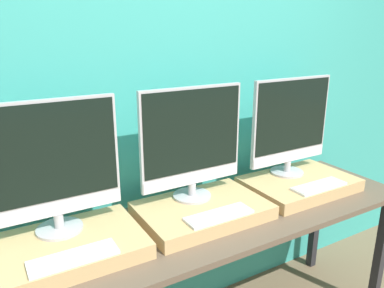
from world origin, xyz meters
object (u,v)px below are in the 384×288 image
keyboard_left (74,257)px  monitor_right (291,124)px  monitor_left (52,164)px  monitor_center (192,141)px  keyboard_center (219,215)px  keyboard_right (319,186)px

keyboard_left → monitor_right: size_ratio=0.58×
monitor_left → monitor_center: same height
keyboard_center → monitor_right: (0.66, 0.24, 0.29)m
keyboard_left → keyboard_center: bearing=0.0°
monitor_center → keyboard_right: bearing=-20.4°
keyboard_center → keyboard_right: bearing=0.0°
monitor_center → keyboard_center: size_ratio=1.73×
monitor_left → keyboard_right: 1.37m
monitor_right → keyboard_right: 0.38m
keyboard_right → monitor_center: bearing=159.6°
monitor_left → monitor_center: bearing=0.0°
monitor_right → keyboard_right: monitor_right is taller
monitor_left → keyboard_center: size_ratio=1.73×
keyboard_left → keyboard_right: 1.31m
monitor_left → keyboard_center: bearing=-20.4°
keyboard_center → keyboard_right: 0.66m
monitor_center → monitor_left: bearing=180.0°
keyboard_right → keyboard_center: bearing=180.0°
monitor_left → keyboard_right: bearing=-10.5°
monitor_center → keyboard_center: monitor_center is taller
monitor_left → keyboard_center: 0.76m
keyboard_center → monitor_right: monitor_right is taller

